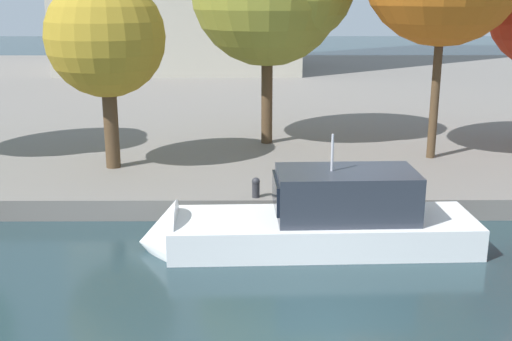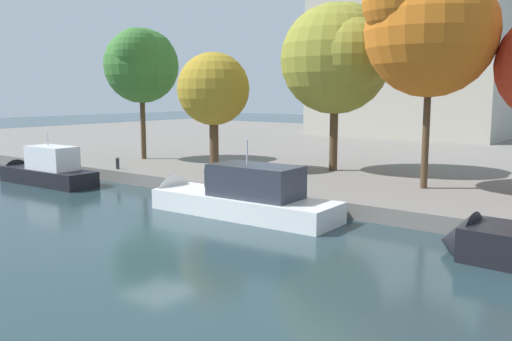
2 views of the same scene
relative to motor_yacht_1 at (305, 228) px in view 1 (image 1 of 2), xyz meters
The scene contains 5 objects.
ground_plane 5.16m from the motor_yacht_1, 89.82° to the right, with size 220.00×220.00×0.00m, color #23383D.
dock_promenade 29.93m from the motor_yacht_1, 89.97° to the left, with size 120.00×55.00×0.77m, color slate.
motor_yacht_1 is the anchor object (origin of this frame).
mooring_bollard_0 3.24m from the motor_yacht_1, 118.99° to the left, with size 0.30×0.30×0.74m.
tree_5 11.59m from the motor_yacht_1, 137.53° to the left, with size 4.82×4.82×7.81m.
Camera 1 is at (-1.68, -13.84, 7.85)m, focal length 44.54 mm.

